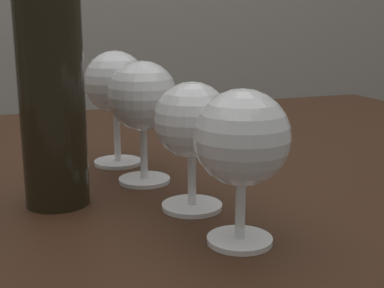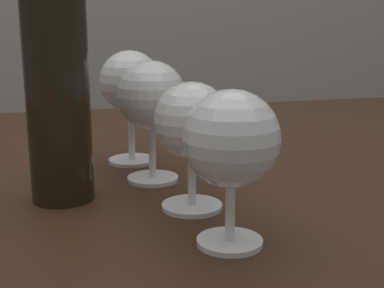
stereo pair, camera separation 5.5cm
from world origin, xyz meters
TOP-DOWN VIEW (x-y plane):
  - dining_table at (0.00, 0.00)m, footprint 1.55×0.88m
  - wine_glass_chardonnay at (0.08, -0.32)m, footprint 0.09×0.09m
  - wine_glass_amber at (0.07, -0.22)m, footprint 0.08×0.08m
  - wine_glass_rose at (0.05, -0.11)m, footprint 0.08×0.08m
  - wine_glass_pinot at (0.04, -0.02)m, footprint 0.08×0.08m
  - wine_bottle at (-0.06, -0.15)m, footprint 0.07×0.07m

SIDE VIEW (x-z plane):
  - dining_table at x=0.00m, z-range 0.28..0.98m
  - wine_glass_amber at x=0.07m, z-range 0.73..0.86m
  - wine_glass_chardonnay at x=0.08m, z-range 0.73..0.87m
  - wine_glass_rose at x=0.05m, z-range 0.73..0.88m
  - wine_glass_pinot at x=0.04m, z-range 0.74..0.89m
  - wine_bottle at x=-0.06m, z-range 0.67..1.00m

